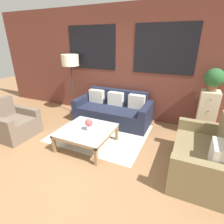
{
  "coord_description": "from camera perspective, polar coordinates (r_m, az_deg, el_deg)",
  "views": [
    {
      "loc": [
        1.61,
        -1.9,
        1.99
      ],
      "look_at": [
        0.16,
        1.27,
        0.55
      ],
      "focal_mm": 28.0,
      "sensor_mm": 36.0,
      "label": 1
    }
  ],
  "objects": [
    {
      "name": "armchair_corner",
      "position": [
        4.44,
        -29.52,
        -3.38
      ],
      "size": [
        0.8,
        0.8,
        0.84
      ],
      "color": "#6B5B4C",
      "rests_on": "ground_plane"
    },
    {
      "name": "wall_back_brick",
      "position": [
        4.66,
        4.25,
        15.21
      ],
      "size": [
        8.4,
        0.09,
        2.8
      ],
      "color": "brown",
      "rests_on": "ground_plane"
    },
    {
      "name": "rug",
      "position": [
        4.08,
        -3.63,
        -6.8
      ],
      "size": [
        2.04,
        1.71,
        0.0
      ],
      "color": "beige",
      "rests_on": "ground_plane"
    },
    {
      "name": "ground_plane",
      "position": [
        3.19,
        -12.82,
        -16.87
      ],
      "size": [
        16.0,
        16.0,
        0.0
      ],
      "primitive_type": "plane",
      "color": "#8E6642"
    },
    {
      "name": "couch_dark",
      "position": [
        4.55,
        0.46,
        0.45
      ],
      "size": [
        1.92,
        0.88,
        0.78
      ],
      "color": "#1E2338",
      "rests_on": "ground_plane"
    },
    {
      "name": "drawer_cabinet",
      "position": [
        4.34,
        28.43,
        -0.4
      ],
      "size": [
        0.37,
        0.43,
        1.01
      ],
      "color": "beige",
      "rests_on": "ground_plane"
    },
    {
      "name": "settee_vintage",
      "position": [
        3.15,
        27.72,
        -12.78
      ],
      "size": [
        0.8,
        1.4,
        0.92
      ],
      "color": "olive",
      "rests_on": "ground_plane"
    },
    {
      "name": "floor_lamp",
      "position": [
        4.99,
        -13.49,
        15.6
      ],
      "size": [
        0.46,
        0.46,
        1.64
      ],
      "color": "#2D2D2D",
      "rests_on": "ground_plane"
    },
    {
      "name": "coffee_table",
      "position": [
        3.49,
        -8.21,
        -6.31
      ],
      "size": [
        0.97,
        0.97,
        0.38
      ],
      "color": "silver",
      "rests_on": "ground_plane"
    },
    {
      "name": "potted_plant",
      "position": [
        4.14,
        30.39,
        9.46
      ],
      "size": [
        0.38,
        0.38,
        0.46
      ],
      "color": "brown",
      "rests_on": "drawer_cabinet"
    },
    {
      "name": "flower_vase",
      "position": [
        3.37,
        -7.56,
        -3.86
      ],
      "size": [
        0.15,
        0.15,
        0.23
      ],
      "color": "silver",
      "rests_on": "coffee_table"
    }
  ]
}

